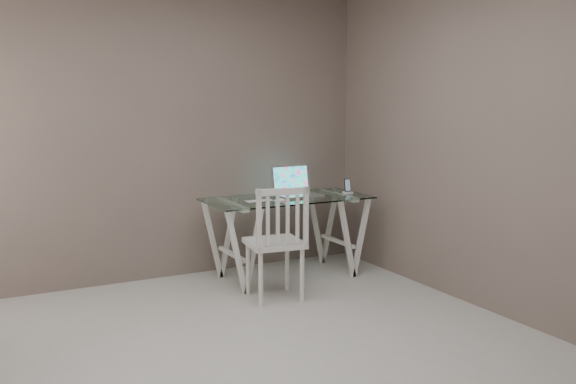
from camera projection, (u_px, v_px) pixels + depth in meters
name	position (u px, v px, depth m)	size (l,w,h in m)	color
room	(256.00, 88.00, 3.71)	(4.50, 4.52, 2.71)	#AAA7A3
desk	(287.00, 236.00, 5.91)	(1.50, 0.70, 0.75)	silver
chair	(278.00, 238.00, 5.20)	(0.49, 0.49, 0.96)	silver
laptop	(295.00, 188.00, 5.99)	(0.39, 0.32, 0.28)	silver
keyboard	(259.00, 201.00, 5.64)	(0.26, 0.11, 0.01)	silver
mouse	(280.00, 200.00, 5.59)	(0.11, 0.06, 0.03)	white
phone_dock	(348.00, 189.00, 6.11)	(0.07, 0.07, 0.14)	white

